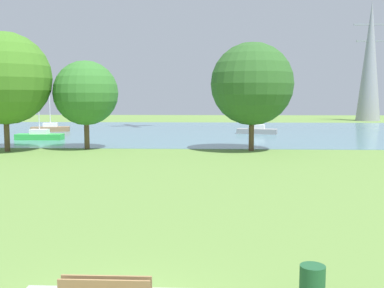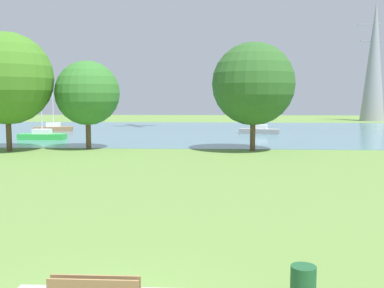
% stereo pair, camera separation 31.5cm
% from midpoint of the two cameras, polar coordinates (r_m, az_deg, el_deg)
% --- Properties ---
extents(ground_plane, '(160.00, 160.00, 0.00)m').
position_cam_midpoint_polar(ground_plane, '(30.68, -1.67, -2.38)').
color(ground_plane, olive).
extents(litter_bin, '(0.56, 0.56, 0.80)m').
position_cam_midpoint_polar(litter_bin, '(10.60, 14.21, -16.81)').
color(litter_bin, '#1E512D').
rests_on(litter_bin, ground).
extents(water_surface, '(140.00, 40.00, 0.02)m').
position_cam_midpoint_polar(water_surface, '(58.48, 0.32, 1.64)').
color(water_surface, slate).
rests_on(water_surface, ground).
extents(sailboat_brown, '(5.02, 2.63, 7.69)m').
position_cam_midpoint_polar(sailboat_brown, '(60.90, -17.71, 1.97)').
color(sailboat_brown, brown).
rests_on(sailboat_brown, water_surface).
extents(sailboat_green, '(4.83, 1.60, 6.91)m').
position_cam_midpoint_polar(sailboat_green, '(49.45, -19.00, 1.04)').
color(sailboat_green, green).
rests_on(sailboat_green, water_surface).
extents(sailboat_gray, '(5.02, 2.57, 5.32)m').
position_cam_midpoint_polar(sailboat_gray, '(54.90, 8.10, 1.75)').
color(sailboat_gray, gray).
rests_on(sailboat_gray, water_surface).
extents(tree_east_near, '(7.54, 7.54, 9.74)m').
position_cam_midpoint_polar(tree_east_near, '(39.84, -22.98, 7.70)').
color(tree_east_near, brown).
rests_on(tree_east_near, ground).
extents(tree_west_near, '(5.49, 5.49, 7.55)m').
position_cam_midpoint_polar(tree_west_near, '(39.42, -13.59, 6.31)').
color(tree_west_near, brown).
rests_on(tree_west_near, ground).
extents(tree_mid_shore, '(6.82, 6.82, 8.95)m').
position_cam_midpoint_polar(tree_mid_shore, '(37.49, 7.42, 7.58)').
color(tree_mid_shore, brown).
rests_on(tree_mid_shore, ground).
extents(electricity_pylon, '(6.40, 4.40, 22.21)m').
position_cam_midpoint_polar(electricity_pylon, '(90.74, 21.62, 9.81)').
color(electricity_pylon, gray).
rests_on(electricity_pylon, ground).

